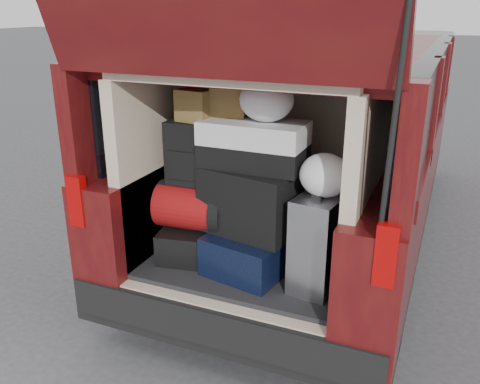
% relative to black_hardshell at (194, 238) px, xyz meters
% --- Properties ---
extents(ground, '(80.00, 80.00, 0.00)m').
position_rel_black_hardshell_xyz_m(ground, '(0.39, -0.18, -0.65)').
color(ground, '#37383A').
rests_on(ground, ground).
extents(minivan, '(1.90, 5.35, 2.77)m').
position_rel_black_hardshell_xyz_m(minivan, '(0.39, 1.68, 0.26)').
color(minivan, black).
rests_on(minivan, ground).
extents(load_floor, '(1.24, 1.05, 0.55)m').
position_rel_black_hardshell_xyz_m(load_floor, '(0.39, 0.10, -0.37)').
color(load_floor, black).
rests_on(load_floor, ground).
extents(black_hardshell, '(0.44, 0.55, 0.20)m').
position_rel_black_hardshell_xyz_m(black_hardshell, '(0.00, 0.00, 0.00)').
color(black_hardshell, black).
rests_on(black_hardshell, load_floor).
extents(navy_hardshell, '(0.54, 0.62, 0.24)m').
position_rel_black_hardshell_xyz_m(navy_hardshell, '(0.43, -0.03, 0.02)').
color(navy_hardshell, black).
rests_on(navy_hardshell, load_floor).
extents(silver_roller, '(0.28, 0.40, 0.55)m').
position_rel_black_hardshell_xyz_m(silver_roller, '(0.85, -0.09, 0.18)').
color(silver_roller, white).
rests_on(silver_roller, load_floor).
extents(red_duffel, '(0.46, 0.32, 0.29)m').
position_rel_black_hardshell_xyz_m(red_duffel, '(0.03, -0.05, 0.24)').
color(red_duffel, maroon).
rests_on(red_duffel, black_hardshell).
extents(black_soft_case, '(0.60, 0.43, 0.40)m').
position_rel_black_hardshell_xyz_m(black_soft_case, '(0.40, -0.03, 0.34)').
color(black_soft_case, black).
rests_on(black_soft_case, navy_hardshell).
extents(backpack, '(0.28, 0.18, 0.39)m').
position_rel_black_hardshell_xyz_m(backpack, '(0.00, -0.03, 0.58)').
color(backpack, black).
rests_on(backpack, red_duffel).
extents(twotone_duffel, '(0.60, 0.32, 0.27)m').
position_rel_black_hardshell_xyz_m(twotone_duffel, '(0.41, 0.01, 0.67)').
color(twotone_duffel, silver).
rests_on(twotone_duffel, black_soft_case).
extents(grocery_sack_lower, '(0.23, 0.20, 0.19)m').
position_rel_black_hardshell_xyz_m(grocery_sack_lower, '(0.04, 0.01, 0.87)').
color(grocery_sack_lower, brown).
rests_on(grocery_sack_lower, backpack).
extents(grocery_sack_upper, '(0.23, 0.20, 0.20)m').
position_rel_black_hardshell_xyz_m(grocery_sack_upper, '(0.22, 0.09, 0.91)').
color(grocery_sack_upper, brown).
rests_on(grocery_sack_upper, twotone_duffel).
extents(plastic_bag_center, '(0.34, 0.32, 0.25)m').
position_rel_black_hardshell_xyz_m(plastic_bag_center, '(0.47, 0.02, 0.93)').
color(plastic_bag_center, white).
rests_on(plastic_bag_center, twotone_duffel).
extents(plastic_bag_right, '(0.32, 0.30, 0.24)m').
position_rel_black_hardshell_xyz_m(plastic_bag_right, '(0.86, -0.10, 0.57)').
color(plastic_bag_right, white).
rests_on(plastic_bag_right, silver_roller).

